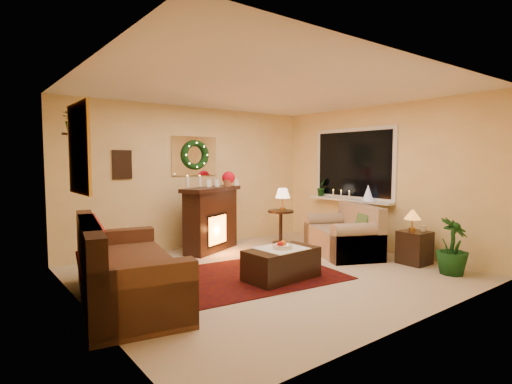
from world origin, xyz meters
TOP-DOWN VIEW (x-y plane):
  - floor at (0.00, 0.00)m, footprint 5.00×5.00m
  - ceiling at (0.00, 0.00)m, footprint 5.00×5.00m
  - wall_back at (0.00, 2.25)m, footprint 5.00×5.00m
  - wall_front at (0.00, -2.25)m, footprint 5.00×5.00m
  - wall_left at (-2.50, 0.00)m, footprint 4.50×4.50m
  - wall_right at (2.50, 0.00)m, footprint 4.50×4.50m
  - area_rug at (-0.29, 0.06)m, footprint 2.56×2.06m
  - sofa at (-2.04, 0.11)m, footprint 1.40×2.38m
  - red_throw at (-2.12, 0.28)m, footprint 0.83×1.34m
  - fireplace at (0.06, 1.75)m, footprint 1.22×0.83m
  - poinsettia at (0.45, 1.77)m, footprint 0.24×0.24m
  - mantel_candle_a at (-0.41, 1.74)m, footprint 0.06×0.06m
  - mantel_candle_b at (-0.17, 1.73)m, footprint 0.06×0.06m
  - mantel_mirror at (0.00, 2.23)m, footprint 0.92×0.02m
  - wreath at (0.00, 2.19)m, footprint 0.55×0.11m
  - wall_art at (-1.35, 2.23)m, footprint 0.32×0.03m
  - gold_mirror at (-2.48, 0.30)m, footprint 0.03×0.84m
  - hanging_plant at (-2.34, 1.05)m, footprint 0.33×0.28m
  - loveseat at (1.73, 0.16)m, footprint 1.41×1.71m
  - window_frame at (2.48, 0.55)m, footprint 0.03×1.86m
  - window_glass at (2.47, 0.55)m, footprint 0.02×1.70m
  - window_sill at (2.38, 0.55)m, footprint 0.22×1.86m
  - mini_tree at (2.36, 0.11)m, footprint 0.19×0.19m
  - sill_plant at (2.40, 1.28)m, footprint 0.26×0.21m
  - side_table_round at (1.44, 1.45)m, footprint 0.64×0.64m
  - lamp_cream at (1.48, 1.44)m, footprint 0.28×0.28m
  - end_table_square at (2.12, -0.97)m, footprint 0.42×0.42m
  - lamp_tiffany at (2.08, -0.94)m, footprint 0.26×0.26m
  - coffee_table at (-0.08, -0.33)m, footprint 1.04×0.61m
  - fruit_bowl at (-0.09, -0.35)m, footprint 0.27×0.27m
  - floor_palm at (2.01, -1.62)m, footprint 1.49×1.49m

SIDE VIEW (x-z plane):
  - floor at x=0.00m, z-range 0.00..0.00m
  - area_rug at x=-0.29m, z-range 0.00..0.01m
  - coffee_table at x=-0.08m, z-range 0.00..0.42m
  - end_table_square at x=2.12m, z-range 0.01..0.53m
  - side_table_round at x=1.44m, z-range 0.00..0.65m
  - loveseat at x=1.73m, z-range -0.01..0.85m
  - sofa at x=-2.04m, z-range -0.05..0.91m
  - floor_palm at x=2.01m, z-range -0.75..1.65m
  - fruit_bowl at x=-0.09m, z-range 0.42..0.48m
  - red_throw at x=-2.12m, z-range 0.44..0.47m
  - fireplace at x=0.06m, z-range 0.01..1.09m
  - lamp_tiffany at x=2.08m, z-range 0.56..0.93m
  - window_sill at x=2.38m, z-range 0.85..0.89m
  - lamp_cream at x=1.48m, z-range 0.66..1.10m
  - mini_tree at x=2.36m, z-range 0.90..1.18m
  - sill_plant at x=2.40m, z-range 0.85..1.32m
  - mantel_candle_a at x=-0.41m, z-range 1.17..1.35m
  - mantel_candle_b at x=-0.17m, z-range 1.17..1.35m
  - wall_back at x=0.00m, z-range 1.30..1.30m
  - wall_front at x=0.00m, z-range 1.30..1.30m
  - wall_left at x=-2.50m, z-range 1.30..1.30m
  - wall_right at x=2.50m, z-range 1.30..1.30m
  - poinsettia at x=0.45m, z-range 1.18..1.42m
  - wall_art at x=-1.35m, z-range 1.31..1.79m
  - window_frame at x=2.48m, z-range 0.87..2.23m
  - window_glass at x=2.47m, z-range 0.94..2.16m
  - mantel_mirror at x=0.00m, z-range 1.34..2.06m
  - wreath at x=0.00m, z-range 1.44..2.00m
  - gold_mirror at x=-2.48m, z-range 1.25..2.25m
  - hanging_plant at x=-2.34m, z-range 1.79..2.15m
  - ceiling at x=0.00m, z-range 2.60..2.60m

